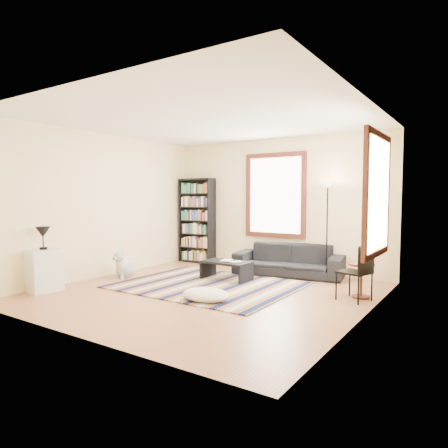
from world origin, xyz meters
The scene contains 21 objects.
floor centered at (0.00, 0.00, -0.05)m, with size 5.00×5.00×0.10m, color #A46F4B.
ceiling centered at (0.00, 0.00, 2.85)m, with size 5.00×5.00×0.10m, color white.
wall_back centered at (0.00, 2.55, 1.40)m, with size 5.00×0.10×2.80m, color beige.
wall_front centered at (0.00, -2.55, 1.40)m, with size 5.00×0.10×2.80m, color beige.
wall_left centered at (-2.55, 0.00, 1.40)m, with size 0.10×5.00×2.80m, color beige.
wall_right centered at (2.55, 0.00, 1.40)m, with size 0.10×5.00×2.80m, color beige.
window_back centered at (0.00, 2.47, 1.60)m, with size 1.20×0.06×1.60m, color white.
window_right centered at (2.47, 0.80, 1.60)m, with size 0.06×1.20×1.60m, color white.
rug centered at (-0.29, 0.42, 0.01)m, with size 3.02×2.42×0.02m, color #0B1739.
sofa centered at (0.52, 2.05, 0.31)m, with size 0.84×2.14×0.63m, color black.
bookshelf centered at (-1.99, 2.32, 1.00)m, with size 0.90×0.30×2.00m, color black.
coffee_table centered at (-0.26, 0.98, 0.18)m, with size 0.90×0.50×0.36m, color black.
book_a centered at (-0.36, 0.98, 0.37)m, with size 0.24×0.18×0.02m, color beige.
book_b centered at (-0.11, 1.03, 0.37)m, with size 0.14×0.20×0.01m, color beige.
floor_cushion centered at (0.30, -0.44, 0.10)m, with size 0.76×0.57×0.19m, color silver.
floor_lamp centered at (1.26, 2.15, 0.93)m, with size 0.30×0.30×1.86m, color black, non-canonical shape.
side_table centered at (2.20, 1.05, 0.27)m, with size 0.40×0.40×0.54m, color #4F2113.
folding_chair centered at (2.15, 0.83, 0.43)m, with size 0.42×0.40×0.86m, color black.
white_cabinet centered at (-2.30, -1.44, 0.35)m, with size 0.38×0.50×0.70m, color silver.
table_lamp centered at (-2.30, -1.44, 0.89)m, with size 0.24×0.24×0.38m, color black, non-canonical shape.
dog centered at (-2.04, 0.09, 0.26)m, with size 0.37×0.52×0.52m, color silver, non-canonical shape.
Camera 1 is at (3.82, -5.23, 1.58)m, focal length 32.00 mm.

